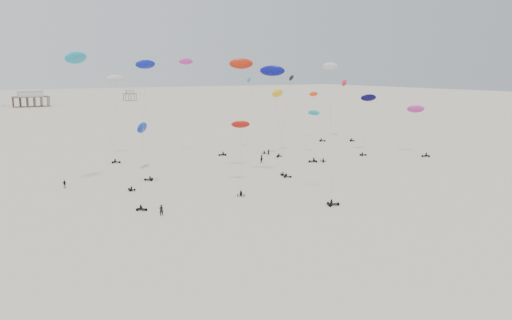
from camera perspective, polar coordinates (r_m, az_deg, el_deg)
ground_plane at (r=192.84m, az=-16.79°, el=3.12°), size 900.00×900.00×0.00m
pavilion_main at (r=338.77m, az=-24.34°, el=6.27°), size 21.00×13.00×9.80m
pavilion_small at (r=381.28m, az=-14.22°, el=7.11°), size 9.00×7.00×8.00m
rig_0 at (r=90.47m, az=-12.62°, el=6.86°), size 8.53×14.42×25.80m
rig_1 at (r=139.96m, az=-0.31°, el=6.78°), size 3.13×12.06×21.09m
rig_2 at (r=134.05m, az=-6.60°, el=7.63°), size 9.97×9.10×26.02m
rig_3 at (r=132.27m, az=7.01°, el=3.44°), size 8.61×15.51×17.15m
rig_4 at (r=133.49m, az=-15.76°, el=6.78°), size 7.11×12.69×22.08m
rig_5 at (r=96.63m, az=-1.77°, el=1.62°), size 8.24×12.39×15.19m
rig_6 at (r=105.73m, az=2.06°, el=8.92°), size 5.42×7.02×23.70m
rig_7 at (r=165.42m, az=7.00°, el=5.32°), size 6.55×11.65×16.93m
rig_8 at (r=101.80m, az=-19.43°, el=9.81°), size 10.63×13.10×27.03m
rig_9 at (r=129.93m, az=3.36°, el=5.97°), size 6.06×15.92×19.99m
rig_11 at (r=85.89m, az=8.62°, el=2.00°), size 5.78×7.39×23.97m
rig_12 at (r=134.14m, az=3.66°, el=6.96°), size 9.63×7.35×21.50m
rig_13 at (r=142.27m, az=18.04°, el=4.36°), size 6.54×9.80×13.60m
rig_14 at (r=141.85m, az=12.64°, el=5.99°), size 10.30×8.40×16.84m
rig_15 at (r=110.44m, az=-1.26°, el=9.81°), size 8.60×11.56×25.75m
rig_16 at (r=168.58m, az=10.19°, el=7.58°), size 6.79×12.73×20.10m
rig_18 at (r=114.92m, az=-12.81°, el=3.07°), size 6.15×15.95×14.69m
spectator_0 at (r=80.21m, az=-10.75°, el=-6.28°), size 0.90×0.74×2.11m
spectator_1 at (r=122.82m, az=0.68°, el=-0.32°), size 1.19×0.76×2.32m
spectator_2 at (r=103.69m, az=-21.02°, el=-3.01°), size 1.26×1.16×1.90m
spectator_3 at (r=133.36m, az=1.43°, el=0.52°), size 0.76×0.54×2.01m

